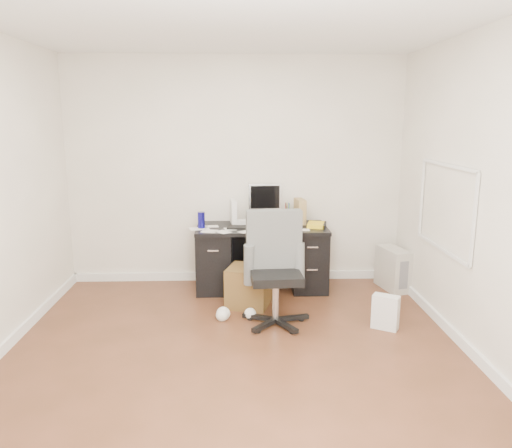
{
  "coord_description": "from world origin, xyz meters",
  "views": [
    {
      "loc": [
        0.03,
        -3.97,
        1.98
      ],
      "look_at": [
        0.22,
        1.2,
        0.88
      ],
      "focal_mm": 35.0,
      "sensor_mm": 36.0,
      "label": 1
    }
  ],
  "objects_px": {
    "lcd_monitor": "(265,203)",
    "pc_tower": "(393,269)",
    "wicker_basket": "(249,286)",
    "keyboard": "(247,228)",
    "desk": "(262,256)",
    "office_chair": "(276,270)"
  },
  "relations": [
    {
      "from": "lcd_monitor",
      "to": "pc_tower",
      "type": "height_order",
      "value": "lcd_monitor"
    },
    {
      "from": "pc_tower",
      "to": "wicker_basket",
      "type": "xyz_separation_m",
      "value": [
        -1.71,
        -0.47,
        -0.03
      ]
    },
    {
      "from": "keyboard",
      "to": "pc_tower",
      "type": "distance_m",
      "value": 1.79
    },
    {
      "from": "pc_tower",
      "to": "desk",
      "type": "bearing_deg",
      "value": 165.16
    },
    {
      "from": "desk",
      "to": "wicker_basket",
      "type": "xyz_separation_m",
      "value": [
        -0.16,
        -0.53,
        -0.19
      ]
    },
    {
      "from": "office_chair",
      "to": "wicker_basket",
      "type": "distance_m",
      "value": 0.66
    },
    {
      "from": "desk",
      "to": "lcd_monitor",
      "type": "distance_m",
      "value": 0.62
    },
    {
      "from": "pc_tower",
      "to": "lcd_monitor",
      "type": "bearing_deg",
      "value": 158.64
    },
    {
      "from": "lcd_monitor",
      "to": "keyboard",
      "type": "relative_size",
      "value": 1.1
    },
    {
      "from": "keyboard",
      "to": "wicker_basket",
      "type": "bearing_deg",
      "value": -79.8
    },
    {
      "from": "pc_tower",
      "to": "office_chair",
      "type": "bearing_deg",
      "value": -158.58
    },
    {
      "from": "desk",
      "to": "keyboard",
      "type": "bearing_deg",
      "value": -146.58
    },
    {
      "from": "desk",
      "to": "pc_tower",
      "type": "height_order",
      "value": "desk"
    },
    {
      "from": "office_chair",
      "to": "desk",
      "type": "bearing_deg",
      "value": 91.67
    },
    {
      "from": "desk",
      "to": "keyboard",
      "type": "relative_size",
      "value": 3.39
    },
    {
      "from": "keyboard",
      "to": "wicker_basket",
      "type": "distance_m",
      "value": 0.69
    },
    {
      "from": "keyboard",
      "to": "office_chair",
      "type": "xyz_separation_m",
      "value": [
        0.26,
        -0.93,
        -0.21
      ]
    },
    {
      "from": "lcd_monitor",
      "to": "pc_tower",
      "type": "distance_m",
      "value": 1.69
    },
    {
      "from": "desk",
      "to": "wicker_basket",
      "type": "height_order",
      "value": "desk"
    },
    {
      "from": "lcd_monitor",
      "to": "wicker_basket",
      "type": "bearing_deg",
      "value": -109.94
    },
    {
      "from": "lcd_monitor",
      "to": "keyboard",
      "type": "bearing_deg",
      "value": -130.6
    },
    {
      "from": "lcd_monitor",
      "to": "pc_tower",
      "type": "relative_size",
      "value": 1.0
    }
  ]
}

